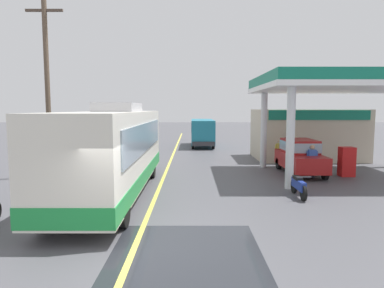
# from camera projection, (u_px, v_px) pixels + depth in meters

# --- Properties ---
(ground) EXTENTS (120.00, 120.00, 0.00)m
(ground) POSITION_uv_depth(u_px,v_px,m) (173.00, 151.00, 27.95)
(ground) COLOR #4C4C51
(lane_divider_stripe) EXTENTS (0.16, 50.00, 0.01)m
(lane_divider_stripe) POSITION_uv_depth(u_px,v_px,m) (170.00, 160.00, 22.98)
(lane_divider_stripe) COLOR #D8CC4C
(lane_divider_stripe) RESTS_ON ground
(wet_puddle_patch) EXTENTS (3.61, 5.14, 0.01)m
(wet_puddle_patch) POSITION_uv_depth(u_px,v_px,m) (185.00, 266.00, 7.47)
(wet_puddle_patch) COLOR #26282D
(wet_puddle_patch) RESTS_ON ground
(coach_bus_main) EXTENTS (2.60, 11.04, 3.69)m
(coach_bus_main) POSITION_uv_depth(u_px,v_px,m) (113.00, 152.00, 13.58)
(coach_bus_main) COLOR silver
(coach_bus_main) RESTS_ON ground
(gas_station_roadside) EXTENTS (9.10, 11.95, 5.10)m
(gas_station_roadside) POSITION_uv_depth(u_px,v_px,m) (316.00, 122.00, 21.38)
(gas_station_roadside) COLOR #147259
(gas_station_roadside) RESTS_ON ground
(car_at_pump) EXTENTS (1.70, 4.20, 1.82)m
(car_at_pump) POSITION_uv_depth(u_px,v_px,m) (298.00, 155.00, 18.06)
(car_at_pump) COLOR maroon
(car_at_pump) RESTS_ON ground
(minibus_opposing_lane) EXTENTS (2.04, 6.13, 2.44)m
(minibus_opposing_lane) POSITION_uv_depth(u_px,v_px,m) (201.00, 130.00, 31.19)
(minibus_opposing_lane) COLOR teal
(minibus_opposing_lane) RESTS_ON ground
(motorcycle_parked_forecourt) EXTENTS (0.55, 1.80, 0.92)m
(motorcycle_parked_forecourt) POSITION_uv_depth(u_px,v_px,m) (297.00, 186.00, 13.32)
(motorcycle_parked_forecourt) COLOR black
(motorcycle_parked_forecourt) RESTS_ON ground
(pedestrian_near_pump) EXTENTS (0.55, 0.22, 1.66)m
(pedestrian_near_pump) POSITION_uv_depth(u_px,v_px,m) (278.00, 152.00, 19.99)
(pedestrian_near_pump) COLOR #33333F
(pedestrian_near_pump) RESTS_ON ground
(pedestrian_by_shop) EXTENTS (0.55, 0.22, 1.66)m
(pedestrian_by_shop) POSITION_uv_depth(u_px,v_px,m) (311.00, 159.00, 16.93)
(pedestrian_by_shop) COLOR #33333F
(pedestrian_by_shop) RESTS_ON ground
(utility_pole_roadside) EXTENTS (1.80, 0.24, 8.76)m
(utility_pole_roadside) POSITION_uv_depth(u_px,v_px,m) (46.00, 86.00, 16.72)
(utility_pole_roadside) COLOR brown
(utility_pole_roadside) RESTS_ON ground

